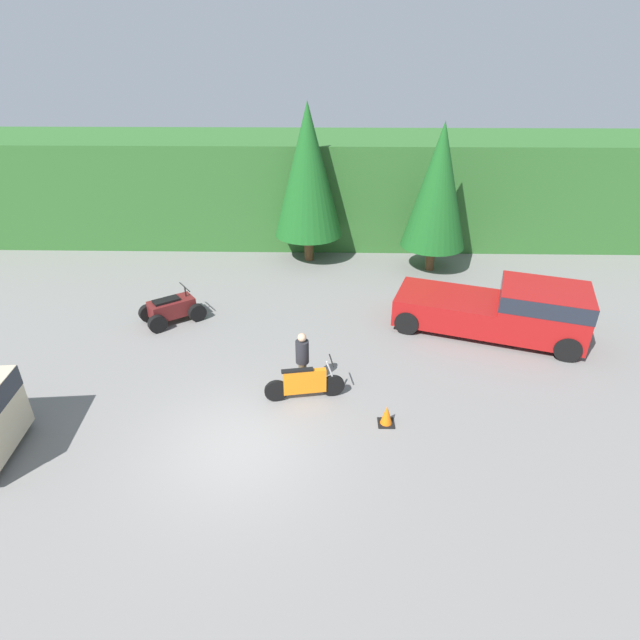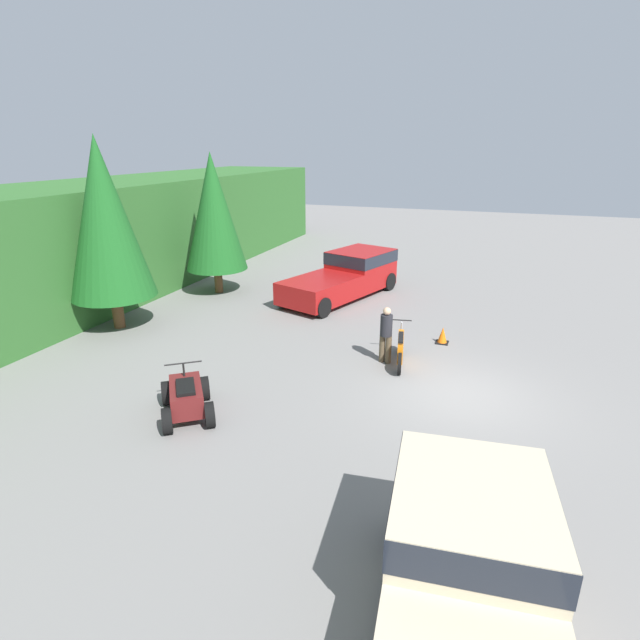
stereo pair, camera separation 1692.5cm
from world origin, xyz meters
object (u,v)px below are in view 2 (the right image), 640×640
(dirt_bike, at_px, (400,349))
(traffic_cone, at_px, (443,336))
(pickup_truck_second, at_px, (471,593))
(pickup_truck_red, at_px, (348,274))
(quad_atv, at_px, (187,398))
(rider_person, at_px, (386,333))

(dirt_bike, distance_m, traffic_cone, 2.34)
(traffic_cone, bearing_deg, pickup_truck_second, -171.74)
(pickup_truck_red, distance_m, quad_atv, 11.24)
(quad_atv, distance_m, rider_person, 6.11)
(pickup_truck_red, relative_size, rider_person, 3.60)
(pickup_truck_second, xyz_separation_m, rider_person, (8.66, 3.03, -0.01))
(dirt_bike, xyz_separation_m, rider_person, (-0.08, 0.44, 0.48))
(dirt_bike, bearing_deg, traffic_cone, -36.05)
(traffic_cone, bearing_deg, rider_person, 146.17)
(quad_atv, distance_m, traffic_cone, 8.71)
(pickup_truck_second, height_order, traffic_cone, pickup_truck_second)
(dirt_bike, relative_size, quad_atv, 0.93)
(pickup_truck_red, relative_size, pickup_truck_second, 1.11)
(quad_atv, bearing_deg, traffic_cone, -74.25)
(pickup_truck_red, bearing_deg, rider_person, -135.37)
(quad_atv, height_order, traffic_cone, quad_atv)
(pickup_truck_red, distance_m, dirt_bike, 7.36)
(pickup_truck_red, height_order, quad_atv, pickup_truck_red)
(pickup_truck_red, distance_m, traffic_cone, 6.35)
(quad_atv, xyz_separation_m, rider_person, (4.72, -3.85, 0.50))
(rider_person, height_order, traffic_cone, rider_person)
(rider_person, bearing_deg, traffic_cone, -26.31)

